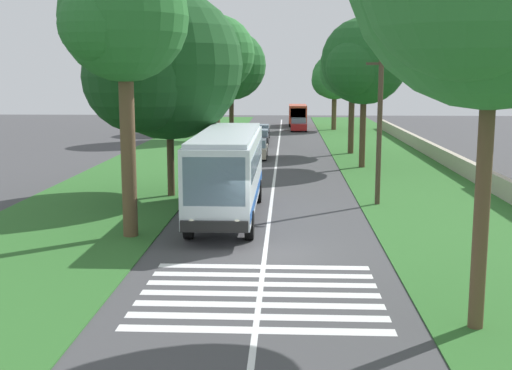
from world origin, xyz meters
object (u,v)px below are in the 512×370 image
roadside_tree_right_1 (362,64)px  utility_pole (380,126)px  trailing_car_2 (260,132)px  roadside_tree_left_3 (229,67)px  coach_bus (228,168)px  roadside_tree_left_0 (164,70)px  trailing_car_3 (299,125)px  trailing_minibus_0 (298,113)px  trailing_car_0 (255,149)px  roadside_tree_left_2 (123,22)px  roadside_tree_right_2 (350,68)px  roadside_tree_left_1 (214,56)px  roadside_tree_right_3 (333,78)px  trailing_car_1 (258,138)px

roadside_tree_right_1 → utility_pole: (-13.05, 0.55, -3.06)m
trailing_car_2 → roadside_tree_left_3: 12.06m
coach_bus → roadside_tree_left_0: 7.41m
trailing_car_3 → roadside_tree_right_1: 30.06m
trailing_car_2 → utility_pole: 33.14m
trailing_car_2 → utility_pole: bearing=-167.9°
coach_bus → utility_pole: (3.11, -6.87, 1.63)m
trailing_minibus_0 → trailing_car_0: bearing=173.5°
trailing_car_3 → roadside_tree_left_3: roadside_tree_left_3 is taller
trailing_car_2 → coach_bus: bearing=-179.9°
roadside_tree_left_2 → utility_pole: 13.02m
trailing_car_0 → roadside_tree_right_2: roadside_tree_right_2 is taller
roadside_tree_left_2 → coach_bus: bearing=-44.9°
trailing_minibus_0 → roadside_tree_right_2: size_ratio=0.65×
coach_bus → roadside_tree_right_2: (23.85, -7.37, 4.47)m
trailing_car_3 → roadside_tree_left_2: roadside_tree_left_2 is taller
roadside_tree_left_0 → trailing_car_0: bearing=-13.5°
coach_bus → roadside_tree_left_1: (34.82, 4.40, 5.74)m
roadside_tree_left_1 → utility_pole: (-31.72, -11.26, -4.11)m
roadside_tree_left_1 → roadside_tree_left_3: (10.14, -0.56, -0.97)m
trailing_car_0 → roadside_tree_left_0: roadside_tree_left_0 is taller
trailing_minibus_0 → roadside_tree_right_3: bearing=-148.0°
coach_bus → utility_pole: utility_pole is taller
trailing_minibus_0 → roadside_tree_left_2: bearing=172.6°
trailing_car_0 → roadside_tree_left_3: size_ratio=0.39×
trailing_minibus_0 → trailing_car_3: bearing=180.0°
roadside_tree_left_1 → roadside_tree_right_2: (-10.97, -11.77, -1.28)m
roadside_tree_right_1 → utility_pole: size_ratio=1.36×
trailing_car_2 → trailing_minibus_0: size_ratio=0.72×
trailing_car_0 → roadside_tree_right_2: (3.19, -7.18, 5.95)m
roadside_tree_right_2 → roadside_tree_left_0: bearing=149.9°
roadside_tree_right_1 → trailing_car_1: bearing=28.8°
trailing_car_1 → trailing_minibus_0: bearing=-9.3°
roadside_tree_right_3 → roadside_tree_left_0: bearing=165.0°
roadside_tree_left_1 → roadside_tree_left_3: bearing=-3.2°
roadside_tree_left_0 → roadside_tree_left_2: size_ratio=0.97×
trailing_car_2 → roadside_tree_right_3: 14.51m
roadside_tree_left_1 → roadside_tree_left_2: bearing=-178.7°
roadside_tree_right_2 → trailing_car_1: bearing=52.1°
trailing_minibus_0 → roadside_tree_left_2: roadside_tree_left_2 is taller
trailing_minibus_0 → roadside_tree_right_1: bearing=-174.4°
roadside_tree_left_2 → roadside_tree_right_2: 29.48m
trailing_minibus_0 → utility_pole: utility_pole is taller
utility_pole → trailing_car_3: bearing=4.1°
roadside_tree_right_3 → roadside_tree_left_3: bearing=98.2°
roadside_tree_right_2 → trailing_minibus_0: bearing=7.0°
trailing_car_3 → roadside_tree_left_1: roadside_tree_left_1 is taller
coach_bus → roadside_tree_left_3: roadside_tree_left_3 is taller
utility_pole → roadside_tree_left_3: bearing=14.3°
roadside_tree_left_0 → roadside_tree_right_1: (11.25, -11.02, 0.47)m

